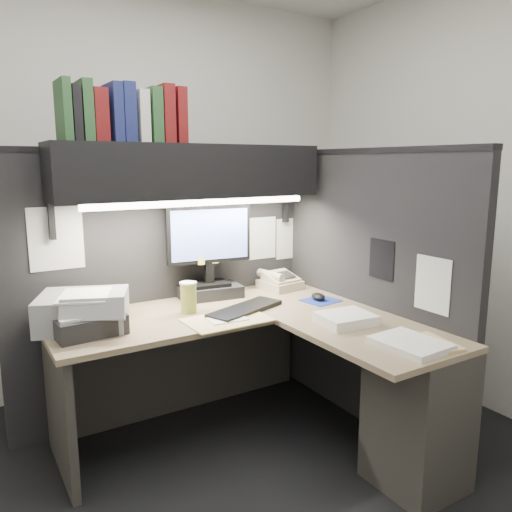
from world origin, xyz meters
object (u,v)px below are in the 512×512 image
Objects in this scene: keyboard at (245,309)px; coffee_cup at (189,298)px; printer at (83,310)px; monitor at (209,262)px; telephone at (280,282)px; notebook_stack at (88,324)px; desk at (310,381)px; overhead_shelf at (191,171)px.

coffee_cup is (-0.28, 0.14, 0.07)m from keyboard.
printer reaches higher than coffee_cup.
monitor reaches higher than telephone.
monitor is 1.16× the size of keyboard.
telephone is at bearing 14.63° from keyboard.
keyboard is 0.84m from notebook_stack.
desk is 3.50× the size of keyboard.
desk is 1.15m from notebook_stack.
monitor reaches higher than desk.
notebook_stack is (-0.56, -0.05, -0.03)m from coffee_cup.
keyboard is 2.98× the size of coffee_cup.
coffee_cup is at bearing 5.54° from notebook_stack.
desk is 1.21m from printer.
telephone is 0.75m from coffee_cup.
coffee_cup is at bearing 126.66° from desk.
monitor is 0.36m from coffee_cup.
notebook_stack is (-1.29, -0.23, 0.00)m from telephone.
overhead_shelf is 6.63× the size of telephone.
overhead_shelf is 2.74× the size of monitor.
overhead_shelf is 0.95m from telephone.
printer is at bearing 173.94° from coffee_cup.
desk is at bearing -53.34° from coffee_cup.
notebook_stack is at bearing -72.15° from printer.
coffee_cup is 0.39× the size of printer.
printer reaches higher than keyboard.
keyboard is at bearing -26.55° from coffee_cup.
coffee_cup reaches higher than telephone.
desk is 10.43× the size of coffee_cup.
keyboard is 0.55m from telephone.
overhead_shelf is 0.84m from keyboard.
monitor reaches higher than keyboard.
desk is 0.79m from coffee_cup.
printer is at bearing 85.97° from notebook_stack.
printer is (-0.97, 0.62, 0.37)m from desk.
coffee_cup reaches higher than desk.
printer is 0.12m from notebook_stack.
desk is 4.03× the size of printer.
monitor is 1.34× the size of printer.
telephone is at bearing 10.14° from notebook_stack.
overhead_shelf is 1.02m from notebook_stack.
overhead_shelf is 0.56m from monitor.
coffee_cup reaches higher than keyboard.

